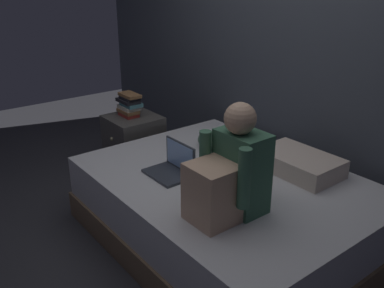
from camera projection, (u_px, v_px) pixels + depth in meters
The scene contains 9 objects.
ground_plane at pixel (175, 241), 3.06m from camera, with size 8.00×8.00×0.00m, color #2D2D33.
wall_back at pixel (300, 35), 3.23m from camera, with size 5.60×0.10×2.70m, color #424751.
bed at pixel (226, 209), 2.99m from camera, with size 2.00×1.50×0.50m.
nightstand at pixel (134, 147), 3.94m from camera, with size 0.44×0.46×0.59m.
person_sitting at pixel (230, 174), 2.37m from camera, with size 0.39×0.44×0.66m.
laptop at pixel (173, 167), 2.92m from camera, with size 0.32×0.23×0.22m.
pillow at pixel (299, 163), 2.95m from camera, with size 0.56×0.36×0.13m, color beige.
book_stack at pixel (129, 105), 3.80m from camera, with size 0.25×0.15×0.21m.
clothes_pile at pixel (216, 140), 3.36m from camera, with size 0.25×0.31×0.13m.
Camera 1 is at (2.10, -1.49, 1.80)m, focal length 39.64 mm.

